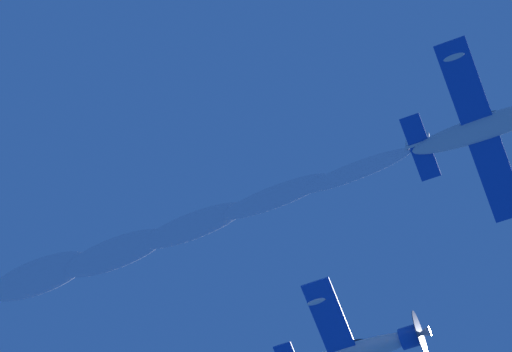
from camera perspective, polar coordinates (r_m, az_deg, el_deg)
airplane_lead at (r=59.80m, az=11.17°, el=2.39°), size 8.08×7.95×3.33m
smoke_trail_lead at (r=64.28m, az=-8.30°, el=-4.08°), size 21.03×22.56×3.09m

